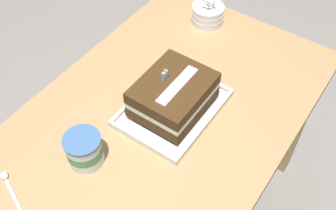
{
  "coord_description": "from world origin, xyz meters",
  "views": [
    {
      "loc": [
        -0.68,
        -0.49,
        1.78
      ],
      "look_at": [
        0.01,
        -0.01,
        0.78
      ],
      "focal_mm": 43.42,
      "sensor_mm": 36.0,
      "label": 1
    }
  ],
  "objects_px": {
    "foil_tray": "(173,109)",
    "birthday_cake": "(173,94)",
    "bowl_stack": "(208,14)",
    "ice_cream_tub": "(84,150)",
    "serving_spoon_near_tray": "(7,182)"
  },
  "relations": [
    {
      "from": "ice_cream_tub",
      "to": "bowl_stack",
      "type": "bearing_deg",
      "value": 3.44
    },
    {
      "from": "foil_tray",
      "to": "birthday_cake",
      "type": "bearing_deg",
      "value": -90.0
    },
    {
      "from": "bowl_stack",
      "to": "ice_cream_tub",
      "type": "height_order",
      "value": "bowl_stack"
    },
    {
      "from": "birthday_cake",
      "to": "bowl_stack",
      "type": "xyz_separation_m",
      "value": [
        0.46,
        0.15,
        -0.04
      ]
    },
    {
      "from": "bowl_stack",
      "to": "foil_tray",
      "type": "bearing_deg",
      "value": -162.16
    },
    {
      "from": "birthday_cake",
      "to": "bowl_stack",
      "type": "relative_size",
      "value": 1.88
    },
    {
      "from": "birthday_cake",
      "to": "ice_cream_tub",
      "type": "height_order",
      "value": "birthday_cake"
    },
    {
      "from": "birthday_cake",
      "to": "foil_tray",
      "type": "bearing_deg",
      "value": 90.0
    },
    {
      "from": "bowl_stack",
      "to": "serving_spoon_near_tray",
      "type": "bearing_deg",
      "value": 174.79
    },
    {
      "from": "foil_tray",
      "to": "birthday_cake",
      "type": "height_order",
      "value": "birthday_cake"
    },
    {
      "from": "birthday_cake",
      "to": "serving_spoon_near_tray",
      "type": "height_order",
      "value": "birthday_cake"
    },
    {
      "from": "foil_tray",
      "to": "bowl_stack",
      "type": "relative_size",
      "value": 2.66
    },
    {
      "from": "birthday_cake",
      "to": "bowl_stack",
      "type": "height_order",
      "value": "birthday_cake"
    },
    {
      "from": "foil_tray",
      "to": "birthday_cake",
      "type": "distance_m",
      "value": 0.07
    },
    {
      "from": "bowl_stack",
      "to": "ice_cream_tub",
      "type": "relative_size",
      "value": 1.19
    }
  ]
}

